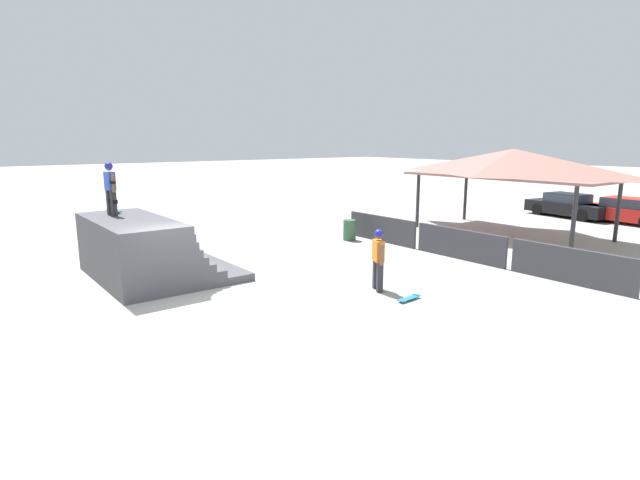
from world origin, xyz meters
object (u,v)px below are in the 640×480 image
at_px(skater_on_deck, 110,185).
at_px(parked_car_black, 568,206).
at_px(trash_bin, 349,230).
at_px(bystander_walking, 378,255).
at_px(skateboard_on_ground, 410,298).
at_px(parked_car_red, 627,211).
at_px(skateboard_on_deck, 114,211).

bearing_deg(skater_on_deck, parked_car_black, 78.13).
bearing_deg(trash_bin, bystander_walking, -34.53).
height_order(bystander_walking, parked_car_black, bystander_walking).
relative_size(skater_on_deck, skateboard_on_ground, 2.09).
distance_m(parked_car_black, parked_car_red, 2.82).
bearing_deg(skater_on_deck, bystander_walking, 34.98).
distance_m(bystander_walking, trash_bin, 7.08).
distance_m(skateboard_on_deck, trash_bin, 9.17).
bearing_deg(parked_car_red, trash_bin, -106.50).
bearing_deg(parked_car_black, trash_bin, -90.32).
height_order(bystander_walking, skateboard_on_ground, bystander_walking).
height_order(bystander_walking, parked_car_red, bystander_walking).
bearing_deg(skater_on_deck, skateboard_on_deck, 155.84).
height_order(skateboard_on_deck, parked_car_red, skateboard_on_deck).
bearing_deg(skateboard_on_ground, parked_car_red, 1.07).
distance_m(bystander_walking, parked_car_red, 17.74).
height_order(parked_car_black, parked_car_red, same).
height_order(skateboard_on_ground, trash_bin, trash_bin).
bearing_deg(trash_bin, skateboard_on_deck, -96.10).
xyz_separation_m(bystander_walking, parked_car_black, (-3.44, 17.49, -0.40)).
xyz_separation_m(parked_car_black, parked_car_red, (2.81, 0.24, -0.00)).
relative_size(skateboard_on_deck, bystander_walking, 0.51).
height_order(skater_on_deck, skateboard_on_ground, skater_on_deck).
relative_size(skater_on_deck, bystander_walking, 0.94).
relative_size(bystander_walking, parked_car_red, 0.40).
height_order(skateboard_on_ground, parked_car_red, parked_car_red).
bearing_deg(bystander_walking, parked_car_black, -51.63).
height_order(skateboard_on_deck, skateboard_on_ground, skateboard_on_deck).
distance_m(trash_bin, parked_car_red, 14.67).
height_order(skateboard_on_deck, bystander_walking, skateboard_on_deck).
relative_size(trash_bin, parked_car_black, 0.18).
xyz_separation_m(skateboard_on_deck, parked_car_red, (6.14, 22.73, -1.28)).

